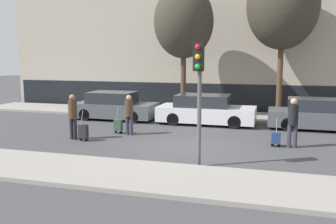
# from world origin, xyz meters

# --- Properties ---
(ground_plane) EXTENTS (80.00, 80.00, 0.00)m
(ground_plane) POSITION_xyz_m (0.00, 0.00, 0.00)
(ground_plane) COLOR #424244
(sidewalk_near) EXTENTS (28.00, 2.50, 0.12)m
(sidewalk_near) POSITION_xyz_m (0.00, -3.75, 0.06)
(sidewalk_near) COLOR gray
(sidewalk_near) RESTS_ON ground_plane
(sidewalk_far) EXTENTS (28.00, 3.00, 0.12)m
(sidewalk_far) POSITION_xyz_m (0.00, 7.00, 0.06)
(sidewalk_far) COLOR gray
(sidewalk_far) RESTS_ON ground_plane
(building_facade) EXTENTS (28.00, 2.34, 10.41)m
(building_facade) POSITION_xyz_m (0.00, 10.34, 5.19)
(building_facade) COLOR #A89E8C
(building_facade) RESTS_ON ground_plane
(parked_car_0) EXTENTS (4.19, 1.83, 1.41)m
(parked_car_0) POSITION_xyz_m (-4.90, 4.71, 0.66)
(parked_car_0) COLOR #4C5156
(parked_car_0) RESTS_ON ground_plane
(parked_car_1) EXTENTS (4.58, 1.91, 1.40)m
(parked_car_1) POSITION_xyz_m (-0.17, 4.70, 0.66)
(parked_car_1) COLOR silver
(parked_car_1) RESTS_ON ground_plane
(parked_car_2) EXTENTS (4.51, 1.71, 1.37)m
(parked_car_2) POSITION_xyz_m (4.94, 4.71, 0.64)
(parked_car_2) COLOR #4C5156
(parked_car_2) RESTS_ON ground_plane
(pedestrian_left) EXTENTS (0.34, 0.34, 1.76)m
(pedestrian_left) POSITION_xyz_m (-4.50, -0.05, 1.01)
(pedestrian_left) COLOR #23232D
(pedestrian_left) RESTS_ON ground_plane
(trolley_left) EXTENTS (0.34, 0.29, 1.18)m
(trolley_left) POSITION_xyz_m (-3.98, -0.22, 0.38)
(trolley_left) COLOR #262628
(trolley_left) RESTS_ON ground_plane
(pedestrian_center) EXTENTS (0.35, 0.34, 1.65)m
(pedestrian_center) POSITION_xyz_m (-2.73, 1.35, 0.94)
(pedestrian_center) COLOR #383347
(pedestrian_center) RESTS_ON ground_plane
(trolley_center) EXTENTS (0.34, 0.29, 1.13)m
(trolley_center) POSITION_xyz_m (-3.27, 1.46, 0.35)
(trolley_center) COLOR #335138
(trolley_center) RESTS_ON ground_plane
(pedestrian_right) EXTENTS (0.35, 0.34, 1.76)m
(pedestrian_right) POSITION_xyz_m (3.66, 0.92, 1.01)
(pedestrian_right) COLOR #383347
(pedestrian_right) RESTS_ON ground_plane
(trolley_right) EXTENTS (0.34, 0.29, 1.05)m
(trolley_right) POSITION_xyz_m (3.11, 0.88, 0.31)
(trolley_right) COLOR navy
(trolley_right) RESTS_ON ground_plane
(traffic_light) EXTENTS (0.28, 0.47, 3.61)m
(traffic_light) POSITION_xyz_m (0.93, -2.36, 2.58)
(traffic_light) COLOR #515154
(traffic_light) RESTS_ON ground_plane
(parked_bicycle) EXTENTS (1.77, 0.06, 0.96)m
(parked_bicycle) POSITION_xyz_m (-1.79, 6.93, 0.49)
(parked_bicycle) COLOR black
(parked_bicycle) RESTS_ON sidewalk_far
(bare_tree_near_crossing) EXTENTS (3.56, 3.56, 7.77)m
(bare_tree_near_crossing) POSITION_xyz_m (3.18, 7.25, 5.69)
(bare_tree_near_crossing) COLOR #4C3826
(bare_tree_near_crossing) RESTS_ON sidewalk_far
(bare_tree_down_street) EXTENTS (3.11, 3.11, 6.77)m
(bare_tree_down_street) POSITION_xyz_m (-1.73, 6.55, 4.97)
(bare_tree_down_street) COLOR #4C3826
(bare_tree_down_street) RESTS_ON sidewalk_far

